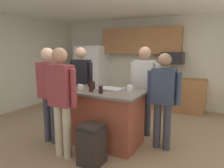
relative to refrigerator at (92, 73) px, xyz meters
The scene contains 21 objects.
floor 3.24m from the refrigerator, 49.98° to the right, with size 7.04×7.04×0.00m, color #937A5B.
back_wall 2.08m from the refrigerator, 11.81° to the left, with size 6.40×0.10×2.60m, color beige.
side_wall_left 2.70m from the refrigerator, 116.74° to the right, with size 0.10×5.60×2.60m, color beige.
cabinet_run_upper 1.91m from the refrigerator, ahead, with size 2.40×0.38×0.75m.
cabinet_run_lower 2.64m from the refrigerator, ahead, with size 1.80×0.63×0.90m.
refrigerator is the anchor object (origin of this frame).
microwave_over_range 2.66m from the refrigerator, ahead, with size 0.56×0.40×0.32m, color black.
kitchen_island 3.35m from the refrigerator, 52.10° to the right, with size 1.42×0.86×0.98m.
person_host_foreground 3.20m from the refrigerator, 37.32° to the right, with size 0.57×0.23×1.75m.
person_elder_center 3.29m from the refrigerator, 69.07° to the right, with size 0.57×0.23×1.73m.
person_guest_right 2.47m from the refrigerator, 60.96° to the right, with size 0.57×0.23×1.74m.
person_guest_left 3.83m from the refrigerator, 37.65° to the right, with size 0.57×0.22×1.64m.
person_guest_by_door 3.79m from the refrigerator, 62.82° to the right, with size 0.57×0.23×1.73m.
mug_blue_stoneware 3.46m from the refrigerator, 44.65° to the right, with size 0.13×0.09×0.10m.
glass_dark_ale 2.89m from the refrigerator, 56.60° to the right, with size 0.07×0.07×0.15m.
mug_ceramic_white 3.19m from the refrigerator, 59.58° to the right, with size 0.13×0.09×0.09m.
tumbler_amber 3.16m from the refrigerator, 55.34° to the right, with size 0.08×0.08×0.14m.
glass_stout_tall 3.55m from the refrigerator, 53.35° to the right, with size 0.07×0.07×0.12m.
glass_short_whisky 3.40m from the refrigerator, 55.94° to the right, with size 0.08×0.08×0.14m.
serving_tray 3.34m from the refrigerator, 50.03° to the right, with size 0.44×0.30×0.04m.
trash_bin 4.07m from the refrigerator, 55.95° to the right, with size 0.34×0.34×0.61m.
Camera 1 is at (1.93, -3.36, 1.73)m, focal length 33.69 mm.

